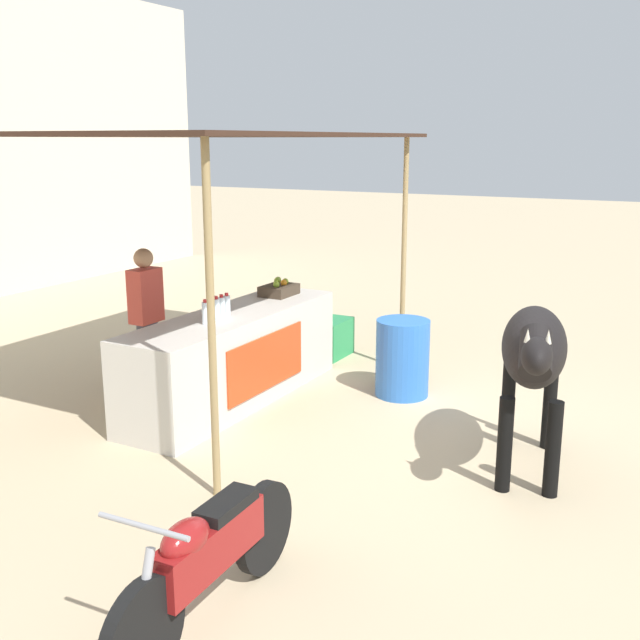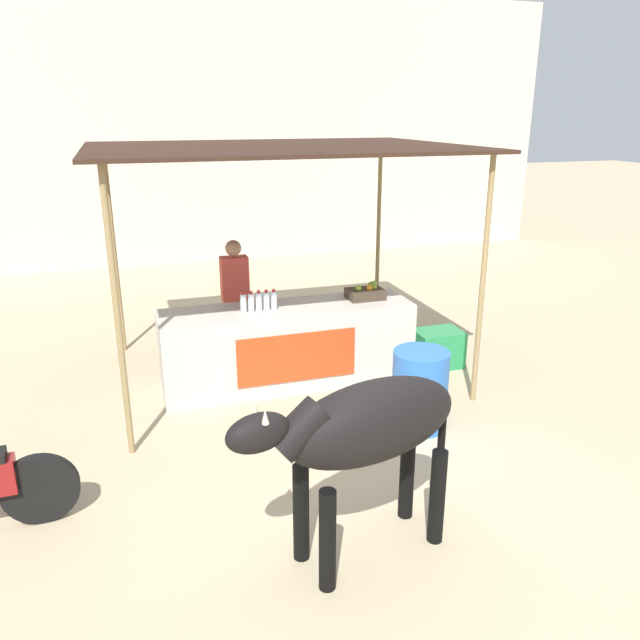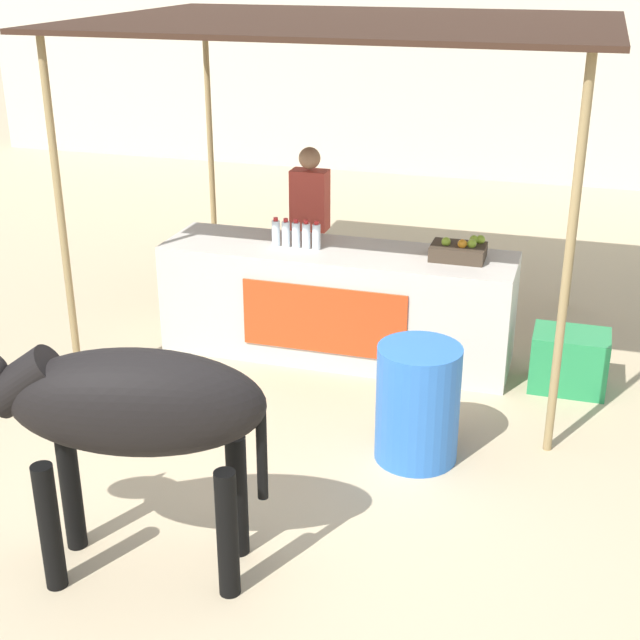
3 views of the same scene
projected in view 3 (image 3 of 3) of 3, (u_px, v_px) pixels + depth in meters
ground_plane at (247, 485)px, 5.94m from camera, size 60.00×60.00×0.00m
stall_counter at (337, 303)px, 7.69m from camera, size 3.00×0.82×0.96m
stall_awning at (349, 34)px, 7.11m from camera, size 4.20×3.20×2.79m
water_bottle_row at (296, 235)px, 7.51m from camera, size 0.43×0.07×0.25m
fruit_crate at (459, 251)px, 7.26m from camera, size 0.44×0.32×0.18m
vendor_behind_counter at (310, 232)px, 8.34m from camera, size 0.34×0.22×1.65m
cooler_box at (569, 361)px, 7.17m from camera, size 0.60×0.44×0.48m
water_barrel at (418, 403)px, 6.11m from camera, size 0.58×0.58×0.84m
cow at (125, 410)px, 4.76m from camera, size 1.85×0.83×1.44m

